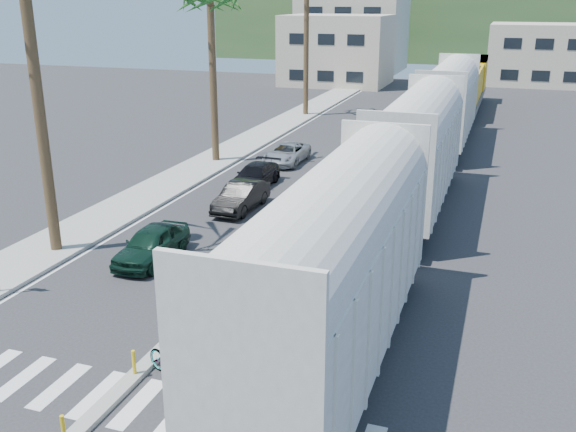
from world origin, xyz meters
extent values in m
plane|color=#28282B|center=(0.00, 0.00, 0.00)|extent=(140.00, 140.00, 0.00)
cube|color=gray|center=(-8.50, 25.00, 0.07)|extent=(3.00, 90.00, 0.15)
cube|color=black|center=(4.28, 28.00, 0.03)|extent=(0.12, 100.00, 0.06)
cube|color=black|center=(5.72, 28.00, 0.03)|extent=(0.12, 100.00, 0.06)
cube|color=gray|center=(0.00, 20.00, 0.07)|extent=(0.45, 60.00, 0.15)
cylinder|color=gold|center=(0.00, -4.00, 0.50)|extent=(0.10, 0.10, 0.70)
cylinder|color=gold|center=(0.00, -1.00, 0.50)|extent=(0.10, 0.10, 0.70)
cylinder|color=gold|center=(0.00, 2.00, 0.50)|extent=(0.10, 0.10, 0.70)
cylinder|color=gold|center=(0.00, 5.00, 0.50)|extent=(0.10, 0.10, 0.70)
cylinder|color=gold|center=(0.00, 8.00, 0.50)|extent=(0.10, 0.10, 0.70)
cylinder|color=gold|center=(0.00, 11.00, 0.50)|extent=(0.10, 0.10, 0.70)
cylinder|color=gold|center=(0.00, 14.00, 0.50)|extent=(0.10, 0.10, 0.70)
cylinder|color=gold|center=(0.00, 17.00, 0.50)|extent=(0.10, 0.10, 0.70)
cylinder|color=gold|center=(0.00, 20.00, 0.50)|extent=(0.10, 0.10, 0.70)
cylinder|color=gold|center=(0.00, 23.00, 0.50)|extent=(0.10, 0.10, 0.70)
cylinder|color=gold|center=(0.00, 26.00, 0.50)|extent=(0.10, 0.10, 0.70)
cylinder|color=gold|center=(0.00, 29.00, 0.50)|extent=(0.10, 0.10, 0.70)
cylinder|color=gold|center=(0.00, 32.00, 0.50)|extent=(0.10, 0.10, 0.70)
cylinder|color=gold|center=(0.00, 35.00, 0.50)|extent=(0.10, 0.10, 0.70)
cylinder|color=gold|center=(0.00, 38.00, 0.50)|extent=(0.10, 0.10, 0.70)
cylinder|color=gold|center=(0.00, 41.00, 0.50)|extent=(0.10, 0.10, 0.70)
cube|color=silver|center=(0.00, -2.00, 0.01)|extent=(14.00, 2.20, 0.01)
cube|color=silver|center=(-6.80, 25.00, 0.00)|extent=(0.12, 90.00, 0.01)
cube|color=silver|center=(2.50, 25.00, 0.00)|extent=(0.12, 90.00, 0.01)
cube|color=beige|center=(5.00, 1.17, 2.70)|extent=(3.00, 12.88, 3.40)
cylinder|color=beige|center=(5.00, 1.17, 4.40)|extent=(2.90, 12.58, 2.90)
cube|color=black|center=(5.00, 1.17, 0.50)|extent=(2.60, 12.88, 1.00)
cube|color=beige|center=(5.00, 16.17, 2.70)|extent=(3.00, 12.88, 3.40)
cylinder|color=beige|center=(5.00, 16.17, 4.40)|extent=(2.90, 12.58, 2.90)
cube|color=black|center=(5.00, 16.17, 0.50)|extent=(2.60, 12.88, 1.00)
cube|color=beige|center=(5.00, 31.17, 2.70)|extent=(3.00, 12.88, 3.40)
cylinder|color=beige|center=(5.00, 31.17, 4.40)|extent=(2.90, 12.58, 2.90)
cube|color=black|center=(5.00, 31.17, 0.50)|extent=(2.60, 12.88, 1.00)
cube|color=#4C4C4F|center=(5.00, 47.17, 1.05)|extent=(3.00, 17.00, 0.50)
cube|color=yellow|center=(5.00, 46.17, 2.60)|extent=(2.70, 12.24, 2.60)
cube|color=yellow|center=(5.00, 52.95, 2.90)|extent=(3.00, 3.74, 3.20)
cube|color=black|center=(5.00, 47.17, 0.45)|extent=(2.60, 13.60, 0.90)
cylinder|color=brown|center=(-8.00, 6.00, 5.50)|extent=(0.44, 0.44, 11.00)
cylinder|color=brown|center=(-8.30, 22.00, 5.00)|extent=(0.44, 0.44, 10.00)
cylinder|color=brown|center=(-8.00, 40.00, 6.00)|extent=(0.44, 0.44, 12.00)
cube|color=#B4A58F|center=(-11.00, 62.00, 4.00)|extent=(12.00, 10.00, 8.00)
cube|color=#B4A58F|center=(-13.00, 78.00, 5.00)|extent=(14.00, 12.00, 10.00)
cube|color=#B4A58F|center=(12.00, 70.00, 3.50)|extent=(12.00, 10.00, 7.00)
cube|color=#385628|center=(0.00, 100.00, 6.00)|extent=(80.00, 20.00, 12.00)
imported|color=black|center=(-3.80, 6.46, 0.70)|extent=(1.78, 4.17, 1.40)
imported|color=black|center=(-2.99, 13.53, 0.68)|extent=(1.70, 4.21, 1.36)
imported|color=black|center=(-3.84, 17.49, 0.62)|extent=(1.94, 4.38, 1.25)
imported|color=#AFB1B4|center=(-3.95, 23.15, 0.62)|extent=(2.12, 4.48, 1.24)
imported|color=#9EA0A5|center=(1.01, -0.67, 0.51)|extent=(2.06, 2.43, 1.02)
imported|color=white|center=(0.91, -0.67, 1.44)|extent=(0.95, 0.89, 1.78)
camera|label=1|loc=(8.88, -13.99, 9.86)|focal=40.00mm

